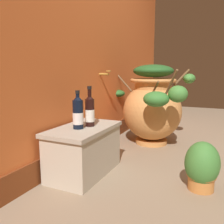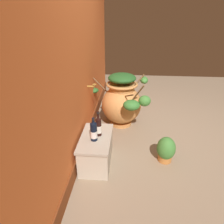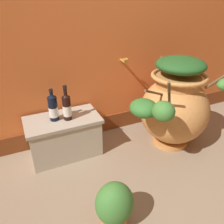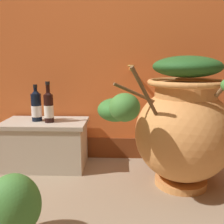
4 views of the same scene
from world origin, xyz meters
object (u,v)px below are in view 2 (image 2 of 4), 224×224
(wine_bottle_middle, at_px, (94,131))
(terracotta_urn, at_px, (122,101))
(potted_shrub, at_px, (166,150))
(wine_bottle_left, at_px, (98,126))

(wine_bottle_middle, bearing_deg, terracotta_urn, -14.67)
(potted_shrub, bearing_deg, terracotta_urn, 33.42)
(terracotta_urn, distance_m, wine_bottle_left, 0.98)
(wine_bottle_left, height_order, wine_bottle_middle, wine_bottle_left)
(potted_shrub, bearing_deg, wine_bottle_middle, 100.93)
(wine_bottle_left, relative_size, potted_shrub, 0.93)
(terracotta_urn, relative_size, wine_bottle_middle, 3.51)
(wine_bottle_middle, bearing_deg, potted_shrub, -79.07)
(wine_bottle_left, xyz_separation_m, wine_bottle_middle, (-0.11, 0.04, -0.00))
(terracotta_urn, distance_m, potted_shrub, 1.10)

